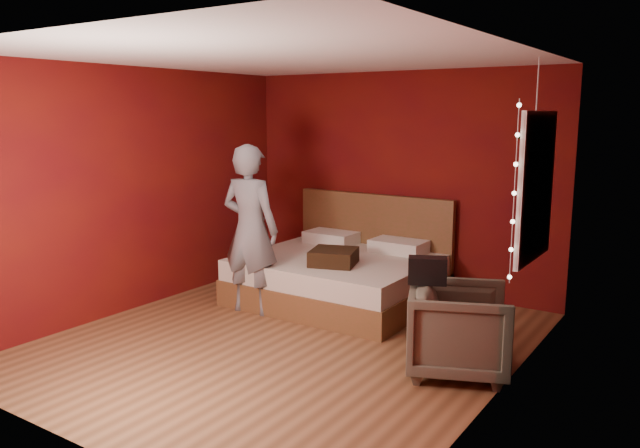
# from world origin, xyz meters

# --- Properties ---
(floor) EXTENTS (4.50, 4.50, 0.00)m
(floor) POSITION_xyz_m (0.00, 0.00, 0.00)
(floor) COLOR brown
(floor) RESTS_ON ground
(room_walls) EXTENTS (4.04, 4.54, 2.62)m
(room_walls) POSITION_xyz_m (0.00, 0.00, 1.68)
(room_walls) COLOR #64140A
(room_walls) RESTS_ON ground
(window) EXTENTS (0.05, 0.97, 1.27)m
(window) POSITION_xyz_m (1.97, 0.90, 1.50)
(window) COLOR white
(window) RESTS_ON room_walls
(fairy_lights) EXTENTS (0.04, 0.04, 1.45)m
(fairy_lights) POSITION_xyz_m (1.94, 0.37, 1.50)
(fairy_lights) COLOR silver
(fairy_lights) RESTS_ON room_walls
(bed) EXTENTS (2.07, 1.76, 1.14)m
(bed) POSITION_xyz_m (-0.27, 1.42, 0.30)
(bed) COLOR brown
(bed) RESTS_ON ground
(person) EXTENTS (0.70, 0.49, 1.80)m
(person) POSITION_xyz_m (-0.85, 0.50, 0.90)
(person) COLOR slate
(person) RESTS_ON ground
(armchair) EXTENTS (1.05, 1.04, 0.74)m
(armchair) POSITION_xyz_m (1.60, 0.20, 0.37)
(armchair) COLOR #605D4C
(armchair) RESTS_ON ground
(handbag) EXTENTS (0.35, 0.27, 0.22)m
(handbag) POSITION_xyz_m (1.34, 0.13, 0.85)
(handbag) COLOR black
(handbag) RESTS_ON armchair
(throw_pillow) EXTENTS (0.59, 0.59, 0.16)m
(throw_pillow) POSITION_xyz_m (-0.12, 1.00, 0.60)
(throw_pillow) COLOR #321F10
(throw_pillow) RESTS_ON bed
(hanging_plant) EXTENTS (0.33, 0.29, 0.93)m
(hanging_plant) POSITION_xyz_m (1.83, 1.28, 1.85)
(hanging_plant) COLOR silver
(hanging_plant) RESTS_ON room_walls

